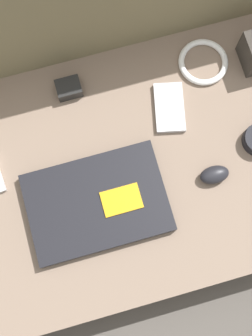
{
  "coord_description": "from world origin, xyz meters",
  "views": [
    {
      "loc": [
        -0.07,
        -0.23,
        1.24
      ],
      "look_at": [
        0.0,
        0.0,
        0.17
      ],
      "focal_mm": 50.0,
      "sensor_mm": 36.0,
      "label": 1
    }
  ],
  "objects": [
    {
      "name": "ground_plane",
      "position": [
        0.0,
        0.0,
        0.0
      ],
      "size": [
        8.0,
        8.0,
        0.0
      ],
      "primitive_type": "plane",
      "color": "#4C4742"
    },
    {
      "name": "couch_seat",
      "position": [
        0.0,
        0.0,
        0.08
      ],
      "size": [
        1.09,
        0.62,
        0.15
      ],
      "color": "#7A6656",
      "rests_on": "ground_plane"
    },
    {
      "name": "laptop",
      "position": [
        -0.09,
        -0.06,
        0.16
      ],
      "size": [
        0.32,
        0.22,
        0.03
      ],
      "rotation": [
        0.0,
        0.0,
        -0.0
      ],
      "color": "black",
      "rests_on": "couch_seat"
    },
    {
      "name": "computer_mouse",
      "position": [
        0.2,
        -0.07,
        0.17
      ],
      "size": [
        0.07,
        0.04,
        0.03
      ],
      "rotation": [
        0.0,
        0.0,
        -0.02
      ],
      "color": "black",
      "rests_on": "couch_seat"
    },
    {
      "name": "phone_silver",
      "position": [
        0.14,
        0.12,
        0.16
      ],
      "size": [
        0.1,
        0.14,
        0.01
      ],
      "rotation": [
        0.0,
        0.0,
        -0.22
      ],
      "color": "#B7B7BC",
      "rests_on": "couch_seat"
    },
    {
      "name": "charger_brick",
      "position": [
        -0.08,
        0.23,
        0.17
      ],
      "size": [
        0.06,
        0.05,
        0.03
      ],
      "color": "black",
      "rests_on": "couch_seat"
    },
    {
      "name": "cable_coil",
      "position": [
        0.26,
        0.21,
        0.16
      ],
      "size": [
        0.12,
        0.12,
        0.01
      ],
      "color": "white",
      "rests_on": "couch_seat"
    }
  ]
}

